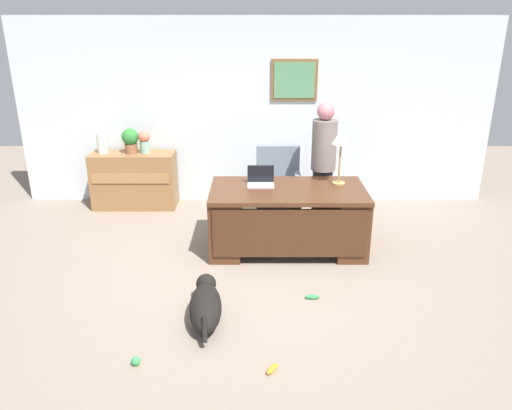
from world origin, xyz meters
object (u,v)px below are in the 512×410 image
person_standing (322,165)px  vase_with_flowers (144,141)px  dog_lying (205,305)px  credenza (134,180)px  potted_plant (130,140)px  armchair (277,187)px  desk_lamp (340,140)px  dog_toy_bone (312,297)px  dog_toy_ball (135,361)px  vase_empty (101,143)px  desk (287,217)px  dog_toy_plush (272,369)px  laptop (260,180)px

person_standing → vase_with_flowers: size_ratio=5.05×
dog_lying → vase_with_flowers: bearing=110.7°
credenza → potted_plant: (-0.01, 0.00, 0.61)m
armchair → dog_lying: size_ratio=1.11×
credenza → dog_lying: 3.31m
desk_lamp → dog_toy_bone: (-0.43, -1.37, -1.29)m
desk_lamp → dog_toy_ball: size_ratio=9.14×
dog_lying → potted_plant: size_ratio=2.55×
potted_plant → dog_toy_bone: potted_plant is taller
person_standing → vase_empty: bearing=166.0°
desk → dog_toy_plush: size_ratio=12.32×
desk → laptop: laptop is taller
credenza → dog_toy_plush: 4.24m
dog_lying → vase_empty: size_ratio=3.15×
person_standing → dog_toy_ball: (-1.86, -2.90, -0.83)m
dog_toy_plush → potted_plant: bearing=117.4°
credenza → laptop: 2.31m
armchair → laptop: 0.92m
desk → dog_lying: size_ratio=2.01×
laptop → armchair: bearing=73.0°
person_standing → potted_plant: size_ratio=4.66×
credenza → desk_lamp: (2.81, -1.29, 0.90)m
vase_empty → dog_toy_bone: 3.97m
vase_with_flowers → dog_toy_bone: (2.18, -2.65, -0.98)m
desk → vase_with_flowers: size_ratio=5.54×
dog_toy_bone → dog_lying: bearing=-160.8°
credenza → armchair: size_ratio=1.19×
credenza → desk_lamp: bearing=-24.6°
dog_toy_bone → dog_toy_plush: bearing=-111.8°
dog_lying → desk: bearing=61.0°
laptop → dog_toy_plush: (0.07, -2.44, -0.80)m
credenza → vase_empty: 0.70m
person_standing → credenza: bearing=163.9°
desk → vase_empty: 3.05m
desk → credenza: credenza is taller
credenza → vase_with_flowers: vase_with_flowers is taller
dog_lying → vase_with_flowers: vase_with_flowers is taller
laptop → vase_empty: vase_empty is taller
desk_lamp → person_standing: bearing=103.7°
laptop → potted_plant: 2.29m
person_standing → dog_lying: 2.71m
desk → vase_empty: vase_empty is taller
armchair → vase_with_flowers: bearing=165.6°
credenza → desk_lamp: 3.22m
desk → dog_toy_bone: size_ratio=12.71×
vase_empty → dog_toy_ball: (1.24, -3.67, -0.93)m
dog_toy_ball → credenza: bearing=102.6°
dog_lying → dog_toy_plush: (0.60, -0.73, -0.13)m
credenza → person_standing: bearing=-16.1°
potted_plant → dog_toy_ball: bearing=-77.2°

